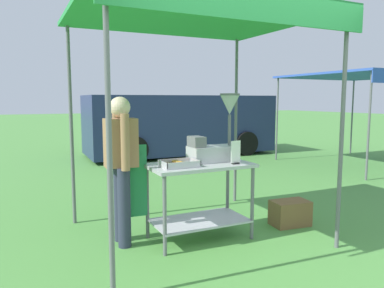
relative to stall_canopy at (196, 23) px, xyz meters
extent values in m
plane|color=#519342|center=(0.08, 5.02, -2.41)|extent=(70.00, 70.00, 0.00)
cylinder|color=slate|center=(-1.21, -0.97, -1.18)|extent=(0.04, 0.04, 2.47)
cylinder|color=slate|center=(1.21, -0.97, -1.18)|extent=(0.04, 0.04, 2.47)
cylinder|color=slate|center=(-1.21, 1.07, -1.18)|extent=(0.04, 0.04, 2.47)
cylinder|color=slate|center=(1.21, 1.07, -1.18)|extent=(0.04, 0.04, 2.47)
cube|color=#2D934C|center=(0.00, 0.05, 0.08)|extent=(2.62, 2.24, 0.05)
cube|color=#2D934C|center=(0.00, -1.06, -0.06)|extent=(2.62, 0.02, 0.24)
cube|color=#B7B7BC|center=(0.00, -0.10, -1.56)|extent=(1.16, 0.64, 0.04)
cube|color=#B7B7BC|center=(0.00, -0.10, -2.20)|extent=(1.07, 0.59, 0.02)
cylinder|color=slate|center=(-0.53, -0.37, -2.00)|extent=(0.04, 0.04, 0.83)
cylinder|color=slate|center=(0.53, -0.37, -2.00)|extent=(0.04, 0.04, 0.83)
cylinder|color=slate|center=(-0.53, 0.17, -2.00)|extent=(0.04, 0.04, 0.83)
cylinder|color=slate|center=(0.53, 0.17, -2.00)|extent=(0.04, 0.04, 0.83)
cube|color=#B7B7BC|center=(-0.28, -0.18, -1.54)|extent=(0.39, 0.26, 0.01)
cube|color=#B7B7BC|center=(-0.28, -0.30, -1.50)|extent=(0.39, 0.01, 0.06)
cube|color=#B7B7BC|center=(-0.28, -0.05, -1.50)|extent=(0.39, 0.01, 0.06)
cube|color=#B7B7BC|center=(-0.47, -0.18, -1.50)|extent=(0.01, 0.26, 0.06)
cube|color=#B7B7BC|center=(-0.09, -0.18, -1.50)|extent=(0.01, 0.26, 0.06)
torus|color=gold|center=(-0.22, -0.22, -1.52)|extent=(0.09, 0.09, 0.03)
torus|color=gold|center=(-0.29, -0.25, -1.52)|extent=(0.10, 0.10, 0.03)
torus|color=gold|center=(-0.40, -0.17, -1.52)|extent=(0.11, 0.11, 0.03)
torus|color=gold|center=(-0.17, -0.15, -1.52)|extent=(0.10, 0.10, 0.03)
torus|color=gold|center=(-0.32, -0.14, -1.52)|extent=(0.08, 0.08, 0.03)
torus|color=gold|center=(-0.40, -0.26, -1.52)|extent=(0.08, 0.08, 0.03)
torus|color=gold|center=(-0.24, -0.09, -1.52)|extent=(0.11, 0.11, 0.03)
torus|color=gold|center=(-0.39, -0.11, -1.52)|extent=(0.08, 0.08, 0.03)
torus|color=gold|center=(-0.15, -0.25, -1.52)|extent=(0.10, 0.10, 0.03)
torus|color=gold|center=(-0.27, -0.25, -1.50)|extent=(0.10, 0.10, 0.03)
torus|color=gold|center=(-0.30, -0.11, -1.50)|extent=(0.08, 0.08, 0.03)
torus|color=gold|center=(-0.29, -0.19, -1.50)|extent=(0.10, 0.10, 0.03)
torus|color=gold|center=(-0.41, -0.25, -1.50)|extent=(0.09, 0.09, 0.03)
cube|color=#B7B7BC|center=(0.21, -0.02, -1.46)|extent=(0.56, 0.28, 0.18)
cube|color=slate|center=(0.00, -0.02, -1.31)|extent=(0.14, 0.22, 0.12)
cylinder|color=slate|center=(0.43, -0.02, -1.19)|extent=(0.04, 0.04, 0.36)
cone|color=#B7B7BC|center=(0.43, -0.02, -0.90)|extent=(0.22, 0.22, 0.22)
cylinder|color=slate|center=(0.43, -0.02, -0.77)|extent=(0.23, 0.23, 0.02)
cube|color=black|center=(0.35, -0.29, -1.54)|extent=(0.08, 0.05, 0.02)
cube|color=white|center=(0.35, -0.29, -1.41)|extent=(0.13, 0.03, 0.24)
cylinder|color=#2D3347|center=(-0.83, 0.23, -1.98)|extent=(0.14, 0.14, 0.86)
cylinder|color=#2D3347|center=(-0.84, 0.03, -1.98)|extent=(0.14, 0.14, 0.86)
cube|color=#9E704C|center=(-0.83, 0.13, -1.29)|extent=(0.35, 0.24, 0.52)
cube|color=#237F47|center=(-0.71, 0.13, -1.72)|extent=(0.32, 0.04, 0.80)
cylinder|color=#9E704C|center=(-0.82, 0.35, -1.27)|extent=(0.09, 0.09, 0.58)
cylinder|color=#9E704C|center=(-0.84, -0.09, -1.27)|extent=(0.09, 0.09, 0.58)
sphere|color=beige|center=(-0.83, 0.13, -0.91)|extent=(0.22, 0.22, 0.22)
cube|color=brown|center=(1.23, -0.19, -2.26)|extent=(0.49, 0.34, 0.31)
cube|color=navy|center=(2.45, 5.99, -1.52)|extent=(5.28, 2.00, 1.60)
cube|color=#1E2833|center=(4.49, 5.95, -1.12)|extent=(0.13, 1.62, 0.70)
cylinder|color=black|center=(4.09, 6.89, -2.07)|extent=(0.68, 0.25, 0.68)
cylinder|color=black|center=(4.06, 5.03, -2.07)|extent=(0.68, 0.25, 0.68)
cylinder|color=black|center=(0.84, 6.96, -2.07)|extent=(0.68, 0.25, 0.68)
cylinder|color=black|center=(0.80, 5.10, -2.07)|extent=(0.68, 0.25, 0.68)
cylinder|color=slate|center=(4.35, 1.24, -1.35)|extent=(0.04, 0.04, 2.12)
cylinder|color=slate|center=(4.35, 4.03, -1.35)|extent=(0.04, 0.04, 2.12)
cylinder|color=slate|center=(7.08, 4.03, -1.35)|extent=(0.04, 0.04, 2.12)
cube|color=blue|center=(5.71, 2.64, -0.26)|extent=(2.93, 2.99, 0.05)
camera|label=1|loc=(-1.85, -3.76, -0.83)|focal=34.80mm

